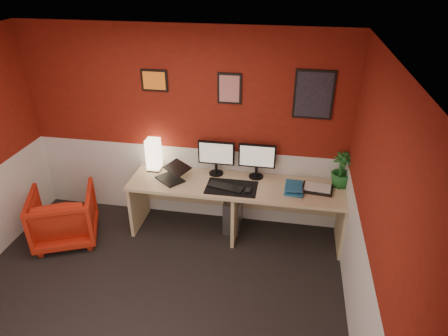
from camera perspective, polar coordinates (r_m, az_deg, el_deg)
ground at (r=4.31m, az=-11.35°, el=-19.50°), size 4.00×3.50×0.01m
ceiling at (r=3.00m, az=-15.99°, el=14.63°), size 4.00×3.50×0.01m
wall_back at (r=4.95m, az=-5.78°, el=5.58°), size 4.00×0.01×2.50m
wall_right at (r=3.34m, az=20.78°, el=-8.73°), size 0.01×3.50×2.50m
wainscot_back at (r=5.28m, az=-5.40°, el=-1.95°), size 4.00×0.01×1.00m
wainscot_right at (r=3.82m, az=18.70°, el=-17.78°), size 0.01×3.50×1.00m
desk at (r=4.95m, az=1.73°, el=-6.01°), size 2.60×0.65×0.73m
shoji_lamp at (r=5.06m, az=-10.05°, el=1.79°), size 0.16×0.16×0.40m
laptop at (r=4.83m, az=-7.83°, el=-0.57°), size 0.40×0.39×0.22m
monitor_left at (r=4.84m, az=-1.16°, el=2.17°), size 0.45×0.06×0.58m
monitor_right at (r=4.78m, az=4.75°, el=1.73°), size 0.45×0.06×0.58m
desk_mat at (r=4.68m, az=1.08°, el=-2.81°), size 0.60×0.38×0.01m
keyboard at (r=4.67m, az=0.22°, el=-2.73°), size 0.44×0.24×0.02m
mouse at (r=4.59m, az=3.44°, el=-3.27°), size 0.06×0.10×0.03m
book_bottom at (r=4.70m, az=8.86°, el=-2.93°), size 0.26×0.32×0.03m
book_middle at (r=4.71m, az=8.79°, el=-2.46°), size 0.21×0.28×0.02m
book_top at (r=4.67m, az=8.76°, el=-2.45°), size 0.21×0.27×0.03m
zen_tray at (r=4.76m, az=13.26°, el=-2.92°), size 0.38×0.29×0.03m
potted_plant at (r=4.81m, az=16.55°, el=-0.30°), size 0.26×0.26×0.42m
pc_tower at (r=5.16m, az=1.38°, el=-6.26°), size 0.21×0.45×0.45m
armchair at (r=5.26m, az=-21.99°, el=-6.40°), size 0.95×0.96×0.67m
art_left at (r=4.83m, az=-9.96°, el=12.28°), size 0.32×0.02×0.26m
art_center at (r=4.63m, az=0.79°, el=11.34°), size 0.28×0.02×0.36m
art_right at (r=4.59m, az=12.77°, el=10.22°), size 0.44×0.02×0.56m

